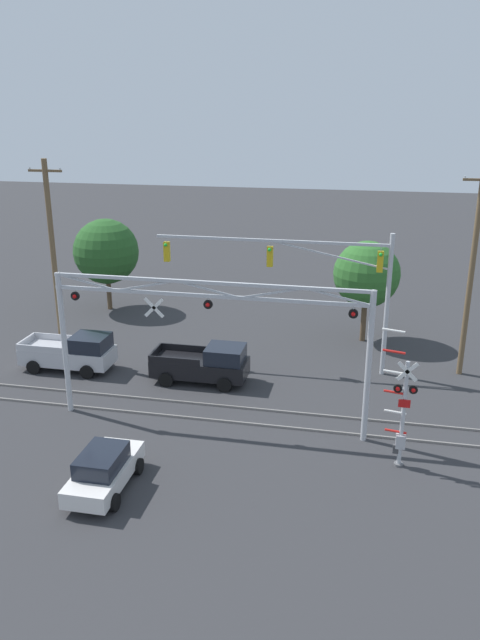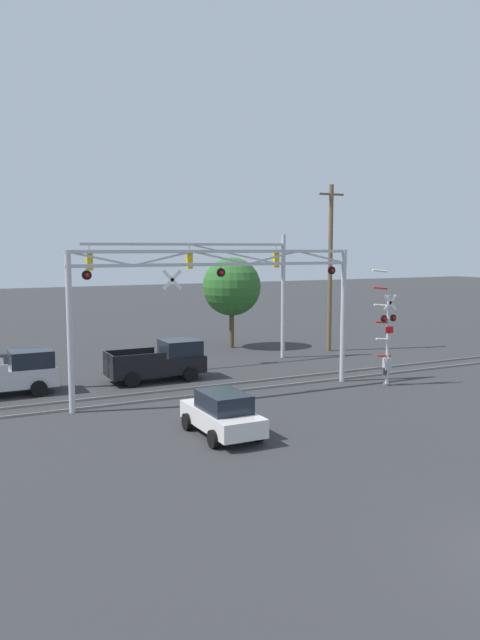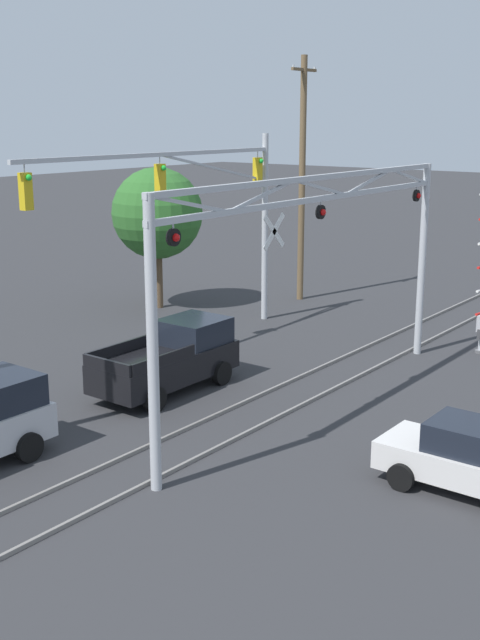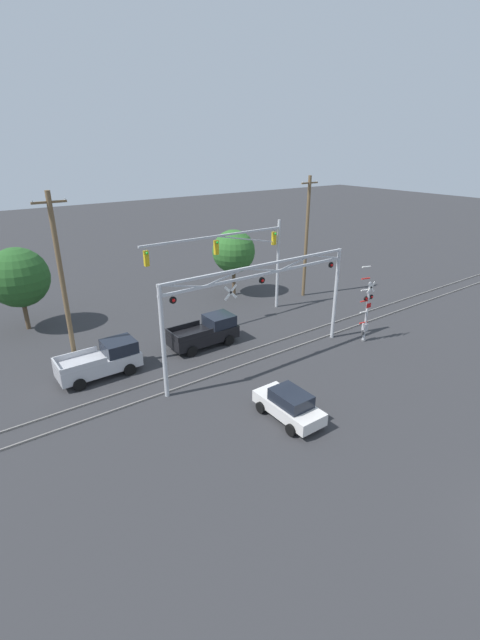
{
  "view_description": "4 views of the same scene",
  "coord_description": "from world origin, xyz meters",
  "px_view_note": "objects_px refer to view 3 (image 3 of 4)",
  "views": [
    {
      "loc": [
        6.25,
        -6.62,
        13.16
      ],
      "look_at": [
        0.92,
        18.9,
        4.21
      ],
      "focal_mm": 35.0,
      "sensor_mm": 36.0,
      "label": 1
    },
    {
      "loc": [
        -11.54,
        -7.9,
        6.56
      ],
      "look_at": [
        0.64,
        16.33,
        3.42
      ],
      "focal_mm": 35.0,
      "sensor_mm": 36.0,
      "label": 2
    },
    {
      "loc": [
        -18.36,
        5.63,
        7.94
      ],
      "look_at": [
        0.36,
        19.9,
        1.99
      ],
      "focal_mm": 45.0,
      "sensor_mm": 36.0,
      "label": 3
    },
    {
      "loc": [
        -15.21,
        -1.92,
        13.0
      ],
      "look_at": [
        -0.74,
        18.1,
        2.73
      ],
      "focal_mm": 24.0,
      "sensor_mm": 36.0,
      "label": 4
    }
  ],
  "objects_px": {
    "traffic_signal_span": "(213,197)",
    "sedan_waiting": "(471,458)",
    "background_tree_far_left_verge": "(157,214)",
    "pickup_truck_lead": "(171,358)",
    "crossing_gantry": "(320,247)",
    "utility_pole_right": "(302,178)"
  },
  "relations": [
    {
      "from": "pickup_truck_lead",
      "to": "background_tree_far_left_verge",
      "type": "distance_m",
      "value": 11.2
    },
    {
      "from": "crossing_gantry",
      "to": "utility_pole_right",
      "type": "bearing_deg",
      "value": 35.04
    },
    {
      "from": "sedan_waiting",
      "to": "utility_pole_right",
      "type": "relative_size",
      "value": 0.37
    },
    {
      "from": "traffic_signal_span",
      "to": "sedan_waiting",
      "type": "height_order",
      "value": "traffic_signal_span"
    },
    {
      "from": "sedan_waiting",
      "to": "background_tree_far_left_verge",
      "type": "relative_size",
      "value": 0.65
    },
    {
      "from": "crossing_gantry",
      "to": "utility_pole_right",
      "type": "relative_size",
      "value": 1.28
    },
    {
      "from": "crossing_gantry",
      "to": "traffic_signal_span",
      "type": "relative_size",
      "value": 1.11
    },
    {
      "from": "crossing_gantry",
      "to": "sedan_waiting",
      "type": "distance_m",
      "value": 7.13
    },
    {
      "from": "traffic_signal_span",
      "to": "pickup_truck_lead",
      "type": "height_order",
      "value": "traffic_signal_span"
    },
    {
      "from": "crossing_gantry",
      "to": "utility_pole_right",
      "type": "distance_m",
      "value": 13.88
    },
    {
      "from": "traffic_signal_span",
      "to": "utility_pole_right",
      "type": "distance_m",
      "value": 7.21
    },
    {
      "from": "pickup_truck_lead",
      "to": "sedan_waiting",
      "type": "bearing_deg",
      "value": -96.89
    },
    {
      "from": "crossing_gantry",
      "to": "traffic_signal_span",
      "type": "height_order",
      "value": "traffic_signal_span"
    },
    {
      "from": "traffic_signal_span",
      "to": "utility_pole_right",
      "type": "bearing_deg",
      "value": 6.73
    },
    {
      "from": "pickup_truck_lead",
      "to": "sedan_waiting",
      "type": "xyz_separation_m",
      "value": [
        -1.18,
        -9.78,
        -0.17
      ]
    },
    {
      "from": "sedan_waiting",
      "to": "pickup_truck_lead",
      "type": "bearing_deg",
      "value": 83.11
    },
    {
      "from": "crossing_gantry",
      "to": "sedan_waiting",
      "type": "relative_size",
      "value": 3.47
    },
    {
      "from": "utility_pole_right",
      "to": "background_tree_far_left_verge",
      "type": "height_order",
      "value": "utility_pole_right"
    },
    {
      "from": "traffic_signal_span",
      "to": "utility_pole_right",
      "type": "xyz_separation_m",
      "value": [
        7.16,
        0.85,
        0.24
      ]
    },
    {
      "from": "traffic_signal_span",
      "to": "pickup_truck_lead",
      "type": "relative_size",
      "value": 2.53
    },
    {
      "from": "sedan_waiting",
      "to": "utility_pole_right",
      "type": "distance_m",
      "value": 19.86
    },
    {
      "from": "pickup_truck_lead",
      "to": "sedan_waiting",
      "type": "distance_m",
      "value": 9.85
    }
  ]
}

